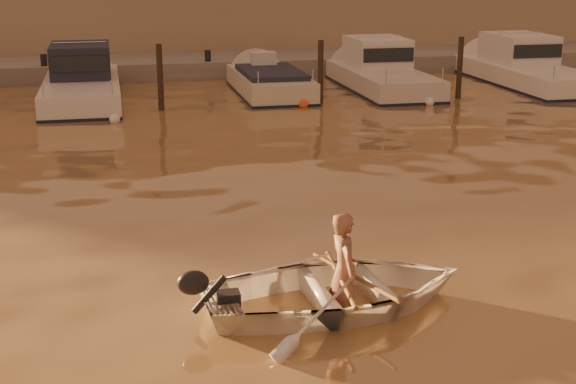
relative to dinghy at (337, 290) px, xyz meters
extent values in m
plane|color=olive|center=(-1.12, 1.09, -0.25)|extent=(160.00, 160.00, 0.00)
imported|color=white|center=(0.00, 0.00, 0.00)|extent=(3.79, 2.83, 0.75)
imported|color=#905F48|center=(0.10, 0.01, 0.26)|extent=(0.43, 0.62, 1.62)
cylinder|color=olive|center=(0.25, 0.02, 0.17)|extent=(0.64, 2.03, 0.13)
cylinder|color=brown|center=(0.05, 0.00, 0.17)|extent=(0.27, 2.10, 0.13)
cylinder|color=#2D2319|center=(-1.32, 14.89, 0.65)|extent=(0.18, 0.18, 2.20)
cylinder|color=#2D2319|center=(3.68, 14.89, 0.65)|extent=(0.18, 0.18, 2.20)
cylinder|color=#2D2319|center=(8.38, 14.89, 0.65)|extent=(0.18, 0.18, 2.20)
sphere|color=white|center=(-2.74, 13.26, -0.15)|extent=(0.30, 0.30, 0.30)
sphere|color=#E2581A|center=(3.01, 14.38, -0.15)|extent=(0.30, 0.30, 0.30)
sphere|color=white|center=(6.98, 13.90, -0.15)|extent=(0.30, 0.30, 0.30)
cube|color=gray|center=(-1.12, 22.59, -0.10)|extent=(52.00, 4.00, 1.00)
cube|color=#9E8466|center=(-1.12, 28.09, 2.15)|extent=(46.00, 7.00, 4.80)
camera|label=1|loc=(-2.77, -9.50, 4.30)|focal=50.00mm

